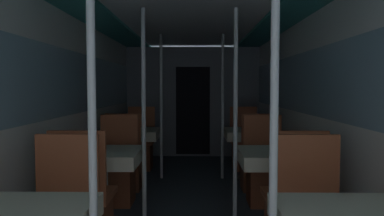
{
  "coord_description": "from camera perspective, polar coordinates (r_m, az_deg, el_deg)",
  "views": [
    {
      "loc": [
        0.07,
        -1.16,
        1.32
      ],
      "look_at": [
        0.02,
        2.52,
        1.11
      ],
      "focal_mm": 35.0,
      "sensor_mm": 36.0,
      "label": 1
    }
  ],
  "objects": [
    {
      "name": "wall_left",
      "position": [
        4.08,
        -18.46,
        -0.26
      ],
      "size": [
        0.05,
        8.19,
        2.07
      ],
      "color": "silver",
      "rests_on": "ground_plane"
    },
    {
      "name": "wall_right",
      "position": [
        4.04,
        18.04,
        -0.29
      ],
      "size": [
        0.05,
        8.19,
        2.07
      ],
      "color": "silver",
      "rests_on": "ground_plane"
    },
    {
      "name": "ceiling_panel",
      "position": [
        3.93,
        -0.31,
        14.81
      ],
      "size": [
        2.55,
        8.19,
        0.07
      ],
      "color": "silver",
      "rests_on": "wall_left"
    },
    {
      "name": "bulkhead_far",
      "position": [
        7.09,
        0.14,
        0.9
      ],
      "size": [
        2.5,
        0.09,
        2.07
      ],
      "color": "slate",
      "rests_on": "ground_plane"
    },
    {
      "name": "support_pole_left_0",
      "position": [
        1.89,
        -14.93,
        -5.7
      ],
      "size": [
        0.04,
        0.04,
        2.07
      ],
      "color": "silver",
      "rests_on": "ground_plane"
    },
    {
      "name": "dining_table_left_1",
      "position": [
        3.75,
        -13.4,
        -7.72
      ],
      "size": [
        0.71,
        0.71,
        0.71
      ],
      "color": "#4C4C51",
      "rests_on": "ground_plane"
    },
    {
      "name": "chair_left_near_1",
      "position": [
        3.26,
        -16.01,
        -15.16
      ],
      "size": [
        0.44,
        0.44,
        0.99
      ],
      "color": "brown",
      "rests_on": "ground_plane"
    },
    {
      "name": "chair_left_far_1",
      "position": [
        4.39,
        -11.39,
        -10.25
      ],
      "size": [
        0.44,
        0.44,
        0.99
      ],
      "rotation": [
        0.0,
        0.0,
        3.14
      ],
      "color": "brown",
      "rests_on": "ground_plane"
    },
    {
      "name": "support_pole_left_1",
      "position": [
        3.61,
        -7.36,
        -1.36
      ],
      "size": [
        0.04,
        0.04,
        2.07
      ],
      "color": "silver",
      "rests_on": "ground_plane"
    },
    {
      "name": "dining_table_left_2",
      "position": [
        5.46,
        -8.87,
        -4.22
      ],
      "size": [
        0.71,
        0.71,
        0.71
      ],
      "color": "#4C4C51",
      "rests_on": "ground_plane"
    },
    {
      "name": "chair_left_near_2",
      "position": [
        4.92,
        -10.02,
        -8.76
      ],
      "size": [
        0.44,
        0.44,
        0.99
      ],
      "color": "brown",
      "rests_on": "ground_plane"
    },
    {
      "name": "chair_left_far_2",
      "position": [
        6.1,
        -7.89,
        -6.4
      ],
      "size": [
        0.44,
        0.44,
        0.99
      ],
      "rotation": [
        0.0,
        0.0,
        3.14
      ],
      "color": "brown",
      "rests_on": "ground_plane"
    },
    {
      "name": "support_pole_left_2",
      "position": [
        5.37,
        -4.72,
        0.17
      ],
      "size": [
        0.04,
        0.04,
        2.07
      ],
      "color": "silver",
      "rests_on": "ground_plane"
    },
    {
      "name": "support_pole_right_0",
      "position": [
        1.86,
        12.34,
        -5.82
      ],
      "size": [
        0.04,
        0.04,
        2.07
      ],
      "color": "silver",
      "rests_on": "ground_plane"
    },
    {
      "name": "dining_table_right_1",
      "position": [
        3.72,
        12.75,
        -7.8
      ],
      "size": [
        0.71,
        0.71,
        0.71
      ],
      "color": "#4C4C51",
      "rests_on": "ground_plane"
    },
    {
      "name": "chair_right_near_1",
      "position": [
        3.22,
        15.02,
        -15.34
      ],
      "size": [
        0.44,
        0.44,
        0.99
      ],
      "color": "brown",
      "rests_on": "ground_plane"
    },
    {
      "name": "chair_right_far_1",
      "position": [
        4.37,
        11.0,
        -10.33
      ],
      "size": [
        0.44,
        0.44,
        0.99
      ],
      "rotation": [
        0.0,
        0.0,
        3.14
      ],
      "color": "brown",
      "rests_on": "ground_plane"
    },
    {
      "name": "support_pole_right_1",
      "position": [
        3.6,
        6.63,
        -1.37
      ],
      "size": [
        0.04,
        0.04,
        2.07
      ],
      "color": "silver",
      "rests_on": "ground_plane"
    },
    {
      "name": "dining_table_right_2",
      "position": [
        5.44,
        8.84,
        -4.24
      ],
      "size": [
        0.71,
        0.71,
        0.71
      ],
      "color": "#4C4C51",
      "rests_on": "ground_plane"
    },
    {
      "name": "chair_right_near_2",
      "position": [
        4.9,
        9.83,
        -8.82
      ],
      "size": [
        0.44,
        0.44,
        0.99
      ],
      "color": "brown",
      "rests_on": "ground_plane"
    },
    {
      "name": "chair_right_far_2",
      "position": [
        6.08,
        8.0,
        -6.43
      ],
      "size": [
        0.44,
        0.44,
        0.99
      ],
      "rotation": [
        0.0,
        0.0,
        3.14
      ],
      "color": "brown",
      "rests_on": "ground_plane"
    },
    {
      "name": "support_pole_right_2",
      "position": [
        5.36,
        4.67,
        0.17
      ],
      "size": [
        0.04,
        0.04,
        2.07
      ],
      "color": "silver",
      "rests_on": "ground_plane"
    }
  ]
}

